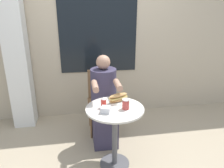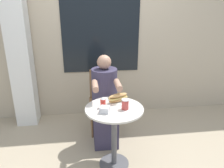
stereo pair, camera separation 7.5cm
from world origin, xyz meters
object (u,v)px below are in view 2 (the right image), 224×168
sandwich_on_plate (118,99)px  condiment_bottle (103,102)px  seated_diner (105,106)px  diner_chair (102,95)px  cafe_table (114,125)px  drink_cup (125,104)px

sandwich_on_plate → condiment_bottle: size_ratio=1.90×
seated_diner → sandwich_on_plate: size_ratio=4.95×
diner_chair → condiment_bottle: (-0.06, -0.80, 0.25)m
cafe_table → drink_cup: drink_cup is taller
seated_diner → sandwich_on_plate: seated_diner is taller
sandwich_on_plate → drink_cup: drink_cup is taller
cafe_table → sandwich_on_plate: (0.06, 0.13, 0.24)m
sandwich_on_plate → drink_cup: size_ratio=2.15×
cafe_table → sandwich_on_plate: bearing=65.7°
diner_chair → seated_diner: 0.35m
seated_diner → drink_cup: 0.60m
cafe_table → diner_chair: size_ratio=0.82×
cafe_table → seated_diner: (-0.05, 0.48, -0.01)m
sandwich_on_plate → drink_cup: (0.04, -0.18, 0.01)m
sandwich_on_plate → condiment_bottle: condiment_bottle is taller
cafe_table → drink_cup: 0.28m
condiment_bottle → drink_cup: bearing=-16.2°
drink_cup → condiment_bottle: bearing=163.8°
cafe_table → diner_chair: (-0.05, 0.83, 0.01)m
seated_diner → condiment_bottle: 0.53m
seated_diner → sandwich_on_plate: 0.44m
condiment_bottle → cafe_table: bearing=-11.8°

